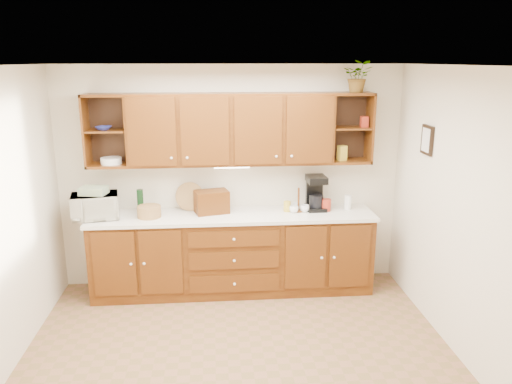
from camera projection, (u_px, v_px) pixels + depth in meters
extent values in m
plane|color=brown|center=(240.00, 360.00, 4.54)|extent=(4.00, 4.00, 0.00)
plane|color=white|center=(237.00, 66.00, 3.87)|extent=(4.00, 4.00, 0.00)
plane|color=beige|center=(231.00, 177.00, 5.89)|extent=(4.00, 0.00, 4.00)
plane|color=beige|center=(466.00, 218.00, 4.37)|extent=(0.00, 3.50, 3.50)
cube|color=#3B1906|center=(233.00, 254.00, 5.82)|extent=(3.20, 0.60, 0.90)
cube|color=silver|center=(233.00, 216.00, 5.69)|extent=(3.24, 0.64, 0.04)
cube|color=#3B1906|center=(231.00, 129.00, 5.58)|extent=(2.30, 0.33, 0.80)
cube|color=black|center=(109.00, 129.00, 5.62)|extent=(0.45, 0.02, 0.80)
cube|color=black|center=(348.00, 126.00, 5.84)|extent=(0.45, 0.02, 0.80)
cube|color=#3B1906|center=(106.00, 131.00, 5.47)|extent=(0.43, 0.30, 0.02)
cube|color=#3B1906|center=(351.00, 128.00, 5.69)|extent=(0.43, 0.30, 0.02)
cube|color=#3B1906|center=(353.00, 94.00, 5.59)|extent=(0.45, 0.33, 0.03)
cube|color=white|center=(232.00, 167.00, 5.64)|extent=(0.40, 0.05, 0.02)
cube|color=black|center=(427.00, 140.00, 5.09)|extent=(0.03, 0.24, 0.30)
cylinder|color=olive|center=(149.00, 212.00, 5.56)|extent=(0.29, 0.29, 0.13)
imported|color=#EFE8CF|center=(95.00, 206.00, 5.50)|extent=(0.55, 0.43, 0.28)
cube|color=tan|center=(94.00, 191.00, 5.46)|extent=(0.31, 0.25, 0.08)
cylinder|color=black|center=(140.00, 201.00, 5.69)|extent=(0.07, 0.07, 0.28)
cylinder|color=olive|center=(190.00, 209.00, 5.83)|extent=(0.34, 0.15, 0.33)
cube|color=#3B1906|center=(212.00, 202.00, 5.70)|extent=(0.42, 0.32, 0.26)
cylinder|color=#3B1906|center=(299.00, 200.00, 5.75)|extent=(0.02, 0.02, 0.28)
cylinder|color=#3B1906|center=(298.00, 211.00, 5.78)|extent=(0.11, 0.11, 0.02)
imported|color=white|center=(305.00, 208.00, 5.75)|extent=(0.14, 0.14, 0.08)
imported|color=white|center=(296.00, 206.00, 5.85)|extent=(0.14, 0.14, 0.08)
imported|color=white|center=(294.00, 209.00, 5.73)|extent=(0.14, 0.14, 0.08)
cylinder|color=maroon|center=(326.00, 205.00, 5.79)|extent=(0.14, 0.14, 0.14)
cylinder|color=white|center=(348.00, 202.00, 5.84)|extent=(0.09, 0.09, 0.17)
cylinder|color=gold|center=(287.00, 206.00, 5.77)|extent=(0.09, 0.09, 0.12)
cube|color=black|center=(316.00, 208.00, 5.85)|extent=(0.22, 0.29, 0.04)
cube|color=black|center=(314.00, 191.00, 5.91)|extent=(0.20, 0.07, 0.34)
cube|color=black|center=(316.00, 179.00, 5.76)|extent=(0.22, 0.29, 0.08)
cylinder|color=black|center=(316.00, 201.00, 5.81)|extent=(0.17, 0.17, 0.15)
imported|color=navy|center=(104.00, 128.00, 5.45)|extent=(0.20, 0.20, 0.04)
cylinder|color=white|center=(111.00, 161.00, 5.55)|extent=(0.30, 0.30, 0.07)
cube|color=gold|center=(342.00, 153.00, 5.73)|extent=(0.12, 0.11, 0.17)
cube|color=maroon|center=(364.00, 122.00, 5.66)|extent=(0.08, 0.07, 0.12)
imported|color=#999999|center=(358.00, 76.00, 5.51)|extent=(0.39, 0.37, 0.35)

